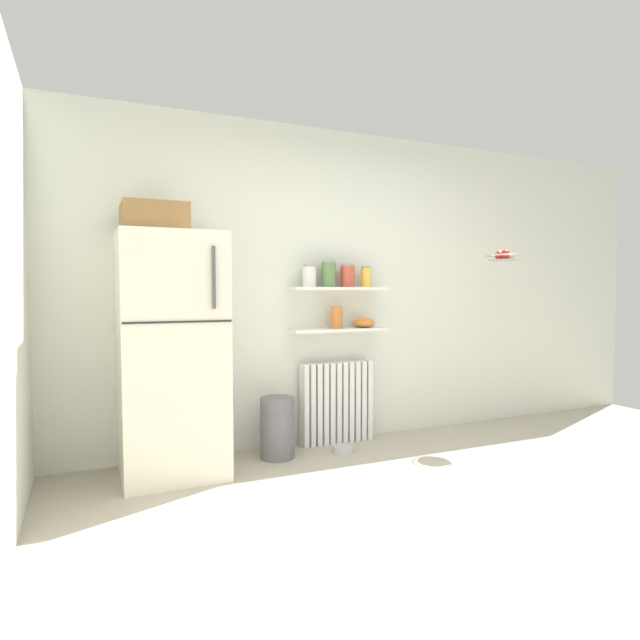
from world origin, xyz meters
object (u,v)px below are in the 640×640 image
Objects in this scene: refrigerator at (171,349)px; trash_bin at (277,428)px; pet_food_bowl at (343,449)px; hanging_fruit_basket at (503,256)px; radiator at (337,402)px; shelf_bowl at (364,323)px; storage_jar_2 at (348,276)px; vase at (337,317)px; storage_jar_0 at (309,276)px; storage_jar_3 at (366,277)px; storage_jar_1 at (329,274)px.

trash_bin is (0.78, 0.05, -0.64)m from refrigerator.
hanging_fruit_basket reaches higher than pet_food_bowl.
shelf_bowl reaches higher than radiator.
storage_jar_2 is 0.42m from shelf_bowl.
hanging_fruit_basket is at bearing -2.68° from pet_food_bowl.
vase is 1.05m from pet_food_bowl.
refrigerator is 1.25m from storage_jar_0.
storage_jar_3 is at bearing 165.18° from hanging_fruit_basket.
radiator is 3.74× the size of storage_jar_0.
storage_jar_3 is at bearing 36.40° from pet_food_bowl.
radiator is 0.71m from shelf_bowl.
trash_bin is (-0.51, -0.16, -1.18)m from storage_jar_1.
hanging_fruit_basket reaches higher than shelf_bowl.
pet_food_bowl is (0.19, -0.24, -1.36)m from storage_jar_0.
refrigerator is at bearing -176.46° from trash_bin.
refrigerator is at bearing -171.76° from storage_jar_2.
shelf_bowl is at bearing 180.00° from storage_jar_3.
storage_jar_1 is at bearing 180.00° from storage_jar_2.
radiator is at bearing 166.61° from hanging_fruit_basket.
trash_bin is (-0.33, -0.16, -1.16)m from storage_jar_0.
storage_jar_1 is at bearing -180.00° from shelf_bowl.
storage_jar_3 is 0.99× the size of pet_food_bowl.
shelf_bowl is (-0.02, 0.00, -0.39)m from storage_jar_3.
trash_bin is at bearing -169.13° from storage_jar_3.
radiator is at bearing 172.97° from shelf_bowl.
trash_bin is at bearing 175.77° from hanging_fruit_basket.
shelf_bowl is (0.50, 0.00, -0.39)m from storage_jar_0.
storage_jar_2 is (0.34, 0.00, 0.01)m from storage_jar_0.
storage_jar_2 is at bearing 180.00° from storage_jar_3.
storage_jar_1 is (0.17, 0.00, 0.02)m from storage_jar_0.
storage_jar_3 is (1.64, 0.21, 0.52)m from refrigerator.
pet_food_bowl is at bearing -1.36° from refrigerator.
refrigerator is at bearing -170.03° from radiator.
storage_jar_1 is 1.19× the size of shelf_bowl.
hanging_fruit_basket reaches higher than trash_bin.
storage_jar_3 reaches higher than shelf_bowl.
vase is 0.39× the size of trash_bin.
storage_jar_3 is (0.52, 0.00, -0.00)m from storage_jar_0.
trash_bin is at bearing -168.94° from shelf_bowl.
storage_jar_0 is 0.94× the size of storage_jar_2.
storage_jar_1 is at bearing 180.00° from storage_jar_3.
storage_jar_2 is 0.17m from storage_jar_3.
trash_bin is at bearing -161.92° from radiator.
refrigerator is 1.57m from storage_jar_2.
storage_jar_1 is at bearing 93.54° from pet_food_bowl.
storage_jar_0 is 0.97× the size of shelf_bowl.
radiator is at bearing 75.40° from pet_food_bowl.
trash_bin is at bearing -153.93° from storage_jar_0.
hanging_fruit_basket reaches higher than storage_jar_3.
storage_jar_0 is 1.74m from hanging_fruit_basket.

